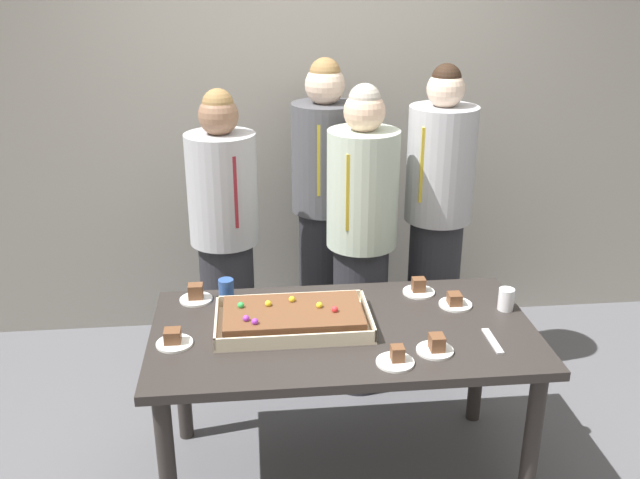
# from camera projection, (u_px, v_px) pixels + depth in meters

# --- Properties ---
(ground_plane) EXTENTS (12.00, 12.00, 0.00)m
(ground_plane) POSITION_uv_depth(u_px,v_px,m) (341.00, 472.00, 3.29)
(ground_plane) COLOR #5B5B60
(interior_back_panel) EXTENTS (8.00, 0.12, 3.00)m
(interior_back_panel) POSITION_uv_depth(u_px,v_px,m) (309.00, 89.00, 4.21)
(interior_back_panel) COLOR #9E998E
(interior_back_panel) RESTS_ON ground_plane
(party_table) EXTENTS (1.63, 0.87, 0.76)m
(party_table) POSITION_uv_depth(u_px,v_px,m) (343.00, 348.00, 3.04)
(party_table) COLOR #2D2826
(party_table) RESTS_ON ground_plane
(sheet_cake) EXTENTS (0.66, 0.39, 0.10)m
(sheet_cake) POSITION_uv_depth(u_px,v_px,m) (293.00, 318.00, 3.01)
(sheet_cake) COLOR beige
(sheet_cake) RESTS_ON party_table
(plated_slice_near_left) EXTENTS (0.15, 0.15, 0.06)m
(plated_slice_near_left) POSITION_uv_depth(u_px,v_px,m) (174.00, 340.00, 2.87)
(plated_slice_near_left) COLOR white
(plated_slice_near_left) RESTS_ON party_table
(plated_slice_near_right) EXTENTS (0.15, 0.15, 0.07)m
(plated_slice_near_right) POSITION_uv_depth(u_px,v_px,m) (436.00, 346.00, 2.82)
(plated_slice_near_right) COLOR white
(plated_slice_near_right) RESTS_ON party_table
(plated_slice_far_left) EXTENTS (0.15, 0.15, 0.06)m
(plated_slice_far_left) POSITION_uv_depth(u_px,v_px,m) (455.00, 302.00, 3.19)
(plated_slice_far_left) COLOR white
(plated_slice_far_left) RESTS_ON party_table
(plated_slice_far_right) EXTENTS (0.15, 0.15, 0.07)m
(plated_slice_far_right) POSITION_uv_depth(u_px,v_px,m) (419.00, 289.00, 3.31)
(plated_slice_far_right) COLOR white
(plated_slice_far_right) RESTS_ON party_table
(plated_slice_center_front) EXTENTS (0.15, 0.15, 0.08)m
(plated_slice_center_front) POSITION_uv_depth(u_px,v_px,m) (196.00, 295.00, 3.24)
(plated_slice_center_front) COLOR white
(plated_slice_center_front) RESTS_ON party_table
(plated_slice_center_back) EXTENTS (0.15, 0.15, 0.07)m
(plated_slice_center_back) POSITION_uv_depth(u_px,v_px,m) (396.00, 359.00, 2.74)
(plated_slice_center_back) COLOR white
(plated_slice_center_back) RESTS_ON party_table
(drink_cup_nearest) EXTENTS (0.07, 0.07, 0.10)m
(drink_cup_nearest) POSITION_uv_depth(u_px,v_px,m) (226.00, 290.00, 3.24)
(drink_cup_nearest) COLOR #2D5199
(drink_cup_nearest) RESTS_ON party_table
(drink_cup_middle) EXTENTS (0.07, 0.07, 0.10)m
(drink_cup_middle) POSITION_uv_depth(u_px,v_px,m) (506.00, 299.00, 3.15)
(drink_cup_middle) COLOR white
(drink_cup_middle) RESTS_ON party_table
(cake_server_utensil) EXTENTS (0.03, 0.20, 0.01)m
(cake_server_utensil) POSITION_uv_depth(u_px,v_px,m) (493.00, 341.00, 2.90)
(cake_server_utensil) COLOR silver
(cake_server_utensil) RESTS_ON party_table
(person_serving_front) EXTENTS (0.36, 0.36, 1.74)m
(person_serving_front) POSITION_uv_depth(u_px,v_px,m) (437.00, 222.00, 3.82)
(person_serving_front) COLOR #28282D
(person_serving_front) RESTS_ON ground_plane
(person_green_shirt_behind) EXTENTS (0.37, 0.37, 1.74)m
(person_green_shirt_behind) POSITION_uv_depth(u_px,v_px,m) (325.00, 208.00, 4.04)
(person_green_shirt_behind) COLOR #28282D
(person_green_shirt_behind) RESTS_ON ground_plane
(person_striped_tie_right) EXTENTS (0.36, 0.36, 1.64)m
(person_striped_tie_right) POSITION_uv_depth(u_px,v_px,m) (225.00, 240.00, 3.72)
(person_striped_tie_right) COLOR #28282D
(person_striped_tie_right) RESTS_ON ground_plane
(person_far_right_suit) EXTENTS (0.36, 0.36, 1.67)m
(person_far_right_suit) POSITION_uv_depth(u_px,v_px,m) (361.00, 241.00, 3.68)
(person_far_right_suit) COLOR #28282D
(person_far_right_suit) RESTS_ON ground_plane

